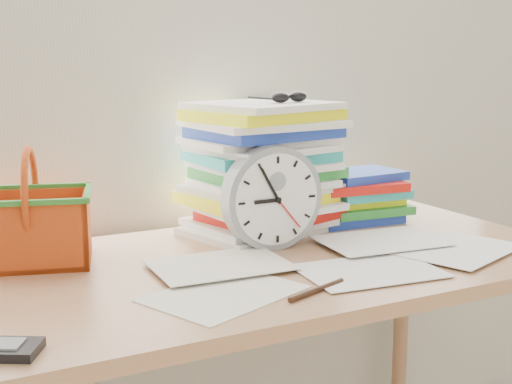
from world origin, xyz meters
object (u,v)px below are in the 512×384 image
desk (257,293)px  paper_stack (264,168)px  basket (31,207)px  clock (272,198)px  book_stack (356,196)px

desk → paper_stack: size_ratio=3.93×
desk → basket: (-0.42, 0.20, 0.19)m
clock → basket: size_ratio=0.96×
paper_stack → clock: paper_stack is taller
book_stack → basket: 0.83m
clock → basket: bearing=164.8°
book_stack → basket: basket is taller
paper_stack → basket: size_ratio=1.48×
paper_stack → desk: bearing=-121.8°
desk → clock: size_ratio=6.03×
paper_stack → clock: 0.17m
paper_stack → book_stack: (0.27, -0.01, -0.09)m
paper_stack → clock: (-0.06, -0.15, -0.04)m
desk → basket: 0.51m
book_stack → basket: size_ratio=1.07×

